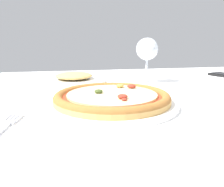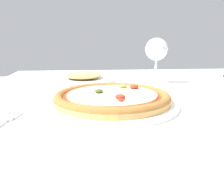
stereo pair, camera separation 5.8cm
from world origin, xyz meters
name	(u,v)px [view 1 (the left image)]	position (x,y,z in m)	size (l,w,h in m)	color
dining_table	(156,121)	(0.00, 0.00, 0.64)	(1.11, 0.97, 0.74)	brown
pizza_plate	(112,99)	(-0.16, -0.14, 0.75)	(0.31, 0.31, 0.04)	white
fork	(2,128)	(-0.38, -0.26, 0.74)	(0.05, 0.17, 0.00)	silver
wine_glass_far_left	(147,51)	(0.01, 0.13, 0.85)	(0.08, 0.08, 0.16)	silver
side_plate	(74,78)	(-0.24, 0.20, 0.75)	(0.23, 0.23, 0.03)	white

